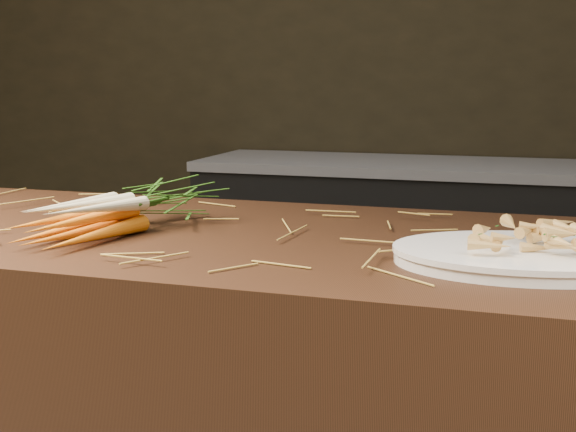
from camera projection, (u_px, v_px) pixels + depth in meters
back_counter at (409, 257)px, 3.15m from camera, size 1.82×0.62×0.84m
straw_bedding at (126, 221)px, 1.39m from camera, size 1.40×0.60×0.02m
root_veg_bunch at (133, 208)px, 1.34m from camera, size 0.24×0.46×0.08m
serving_platter at (526, 258)px, 1.08m from camera, size 0.44×0.33×0.02m
roasted_veg_heap at (527, 237)px, 1.08m from camera, size 0.21×0.17×0.04m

